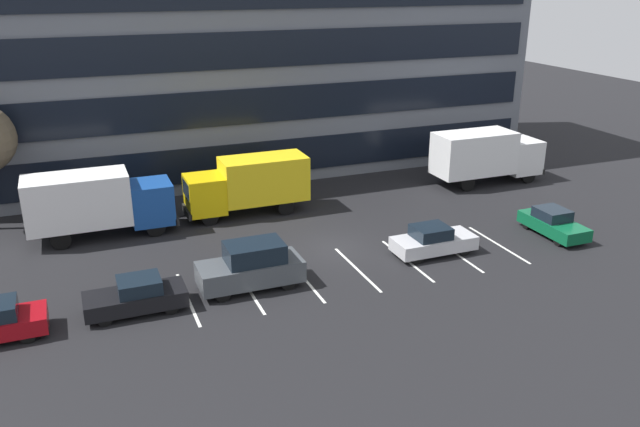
# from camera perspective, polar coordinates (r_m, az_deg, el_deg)

# --- Properties ---
(ground_plane) EXTENTS (120.00, 120.00, 0.00)m
(ground_plane) POSITION_cam_1_polar(r_m,az_deg,el_deg) (34.62, 1.31, -3.04)
(ground_plane) COLOR black
(office_building) EXTENTS (41.39, 12.60, 18.00)m
(office_building) POSITION_cam_1_polar(r_m,az_deg,el_deg) (49.01, -7.09, 14.69)
(office_building) COLOR slate
(office_building) RESTS_ON ground_plane
(lot_markings) EXTENTS (16.94, 5.40, 0.01)m
(lot_markings) POSITION_cam_1_polar(r_m,az_deg,el_deg) (32.26, 3.28, -4.90)
(lot_markings) COLOR silver
(lot_markings) RESTS_ON ground_plane
(box_truck_white) EXTENTS (7.93, 2.63, 3.68)m
(box_truck_white) POSITION_cam_1_polar(r_m,az_deg,el_deg) (46.13, 14.40, 5.07)
(box_truck_white) COLOR white
(box_truck_white) RESTS_ON ground_plane
(box_truck_yellow_all) EXTENTS (7.43, 2.46, 3.44)m
(box_truck_yellow_all) POSITION_cam_1_polar(r_m,az_deg,el_deg) (39.12, -6.28, 2.68)
(box_truck_yellow_all) COLOR yellow
(box_truck_yellow_all) RESTS_ON ground_plane
(box_truck_blue) EXTENTS (7.87, 2.61, 3.65)m
(box_truck_blue) POSITION_cam_1_polar(r_m,az_deg,el_deg) (37.42, -19.02, 1.00)
(box_truck_blue) COLOR #194799
(box_truck_blue) RESTS_ON ground_plane
(sedan_forest) EXTENTS (1.74, 4.15, 1.48)m
(sedan_forest) POSITION_cam_1_polar(r_m,az_deg,el_deg) (38.34, 19.84, -0.79)
(sedan_forest) COLOR #0C5933
(sedan_forest) RESTS_ON ground_plane
(sedan_silver) EXTENTS (4.34, 1.82, 1.56)m
(sedan_silver) POSITION_cam_1_polar(r_m,az_deg,el_deg) (34.13, 9.92, -2.38)
(sedan_silver) COLOR silver
(sedan_silver) RESTS_ON ground_plane
(sedan_black) EXTENTS (4.30, 1.80, 1.54)m
(sedan_black) POSITION_cam_1_polar(r_m,az_deg,el_deg) (29.18, -15.86, -7.01)
(sedan_black) COLOR black
(sedan_black) RESTS_ON ground_plane
(suv_charcoal) EXTENTS (4.83, 2.05, 2.18)m
(suv_charcoal) POSITION_cam_1_polar(r_m,az_deg,el_deg) (30.20, -6.05, -4.64)
(suv_charcoal) COLOR #474C51
(suv_charcoal) RESTS_ON ground_plane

